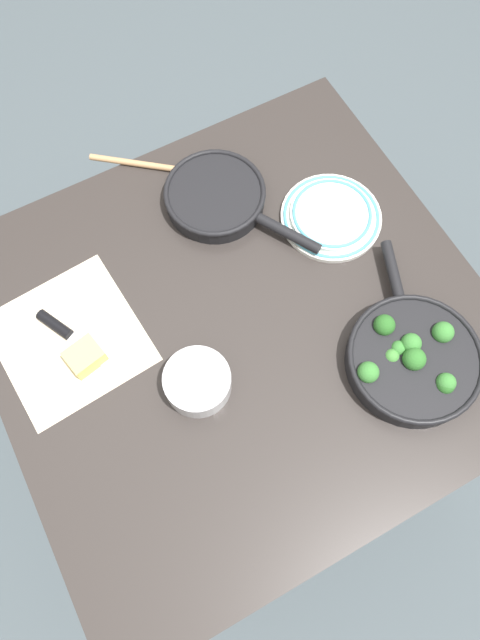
{
  "coord_description": "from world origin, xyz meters",
  "views": [
    {
      "loc": [
        -0.21,
        -0.39,
        1.87
      ],
      "look_at": [
        0.0,
        0.0,
        0.75
      ],
      "focal_mm": 32.0,
      "sensor_mm": 36.0,
      "label": 1
    }
  ],
  "objects_px": {
    "grater_knife": "(70,335)",
    "cheese_block": "(85,357)",
    "skillet_eggs": "(217,197)",
    "prep_bowl_steel": "(198,382)",
    "dinner_plate_stack": "(331,216)",
    "skillet_broccoli": "(413,358)",
    "wooden_spoon": "(177,169)"
  },
  "relations": [
    {
      "from": "grater_knife",
      "to": "cheese_block",
      "type": "xyz_separation_m",
      "value": [
        0.01,
        -0.06,
        0.01
      ]
    },
    {
      "from": "skillet_broccoli",
      "to": "prep_bowl_steel",
      "type": "distance_m",
      "value": 0.44
    },
    {
      "from": "skillet_broccoli",
      "to": "skillet_eggs",
      "type": "distance_m",
      "value": 0.57
    },
    {
      "from": "skillet_eggs",
      "to": "prep_bowl_steel",
      "type": "height_order",
      "value": "prep_bowl_steel"
    },
    {
      "from": "wooden_spoon",
      "to": "dinner_plate_stack",
      "type": "height_order",
      "value": "dinner_plate_stack"
    },
    {
      "from": "wooden_spoon",
      "to": "grater_knife",
      "type": "height_order",
      "value": "grater_knife"
    },
    {
      "from": "dinner_plate_stack",
      "to": "prep_bowl_steel",
      "type": "distance_m",
      "value": 0.5
    },
    {
      "from": "skillet_eggs",
      "to": "dinner_plate_stack",
      "type": "height_order",
      "value": "skillet_eggs"
    },
    {
      "from": "cheese_block",
      "to": "dinner_plate_stack",
      "type": "relative_size",
      "value": 0.35
    },
    {
      "from": "skillet_broccoli",
      "to": "cheese_block",
      "type": "xyz_separation_m",
      "value": [
        -0.59,
        0.33,
        -0.01
      ]
    },
    {
      "from": "prep_bowl_steel",
      "to": "cheese_block",
      "type": "bearing_deg",
      "value": 138.26
    },
    {
      "from": "skillet_eggs",
      "to": "cheese_block",
      "type": "bearing_deg",
      "value": -93.0
    },
    {
      "from": "grater_knife",
      "to": "wooden_spoon",
      "type": "bearing_deg",
      "value": 98.74
    },
    {
      "from": "grater_knife",
      "to": "dinner_plate_stack",
      "type": "bearing_deg",
      "value": 62.18
    },
    {
      "from": "wooden_spoon",
      "to": "prep_bowl_steel",
      "type": "xyz_separation_m",
      "value": [
        -0.2,
        -0.5,
        0.02
      ]
    },
    {
      "from": "skillet_broccoli",
      "to": "dinner_plate_stack",
      "type": "height_order",
      "value": "skillet_broccoli"
    },
    {
      "from": "skillet_broccoli",
      "to": "skillet_eggs",
      "type": "bearing_deg",
      "value": 39.25
    },
    {
      "from": "skillet_broccoli",
      "to": "skillet_eggs",
      "type": "relative_size",
      "value": 1.1
    },
    {
      "from": "skillet_eggs",
      "to": "wooden_spoon",
      "type": "xyz_separation_m",
      "value": [
        -0.04,
        0.12,
        -0.02
      ]
    },
    {
      "from": "skillet_eggs",
      "to": "dinner_plate_stack",
      "type": "xyz_separation_m",
      "value": [
        0.21,
        -0.16,
        -0.01
      ]
    },
    {
      "from": "cheese_block",
      "to": "prep_bowl_steel",
      "type": "bearing_deg",
      "value": -41.74
    },
    {
      "from": "skillet_eggs",
      "to": "cheese_block",
      "type": "relative_size",
      "value": 4.38
    },
    {
      "from": "grater_knife",
      "to": "dinner_plate_stack",
      "type": "relative_size",
      "value": 0.97
    },
    {
      "from": "wooden_spoon",
      "to": "dinner_plate_stack",
      "type": "relative_size",
      "value": 1.24
    },
    {
      "from": "grater_knife",
      "to": "dinner_plate_stack",
      "type": "xyz_separation_m",
      "value": [
        0.64,
        -0.01,
        0.0
      ]
    },
    {
      "from": "dinner_plate_stack",
      "to": "prep_bowl_steel",
      "type": "height_order",
      "value": "prep_bowl_steel"
    },
    {
      "from": "skillet_broccoli",
      "to": "grater_knife",
      "type": "bearing_deg",
      "value": 78.6
    },
    {
      "from": "skillet_eggs",
      "to": "grater_knife",
      "type": "height_order",
      "value": "skillet_eggs"
    },
    {
      "from": "cheese_block",
      "to": "dinner_plate_stack",
      "type": "distance_m",
      "value": 0.63
    },
    {
      "from": "skillet_eggs",
      "to": "wooden_spoon",
      "type": "height_order",
      "value": "skillet_eggs"
    },
    {
      "from": "skillet_eggs",
      "to": "prep_bowl_steel",
      "type": "distance_m",
      "value": 0.45
    },
    {
      "from": "wooden_spoon",
      "to": "cheese_block",
      "type": "bearing_deg",
      "value": -99.82
    }
  ]
}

